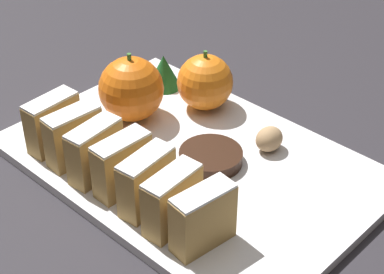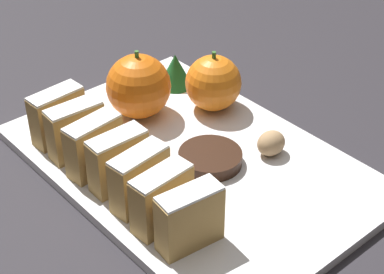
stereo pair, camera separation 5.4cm
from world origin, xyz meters
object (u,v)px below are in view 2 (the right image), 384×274
orange_near (213,83)px  orange_far (138,86)px  chocolate_cookie (210,158)px  walnut (271,143)px

orange_near → orange_far: size_ratio=0.89×
chocolate_cookie → orange_near: bearing=45.9°
orange_near → chocolate_cookie: (-0.08, -0.08, -0.03)m
orange_far → walnut: size_ratio=2.51×
orange_near → orange_far: 0.09m
orange_near → chocolate_cookie: orange_near is taller
orange_far → chocolate_cookie: 0.14m
walnut → chocolate_cookie: size_ratio=0.49×
walnut → chocolate_cookie: walnut is taller
orange_near → chocolate_cookie: size_ratio=1.09×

